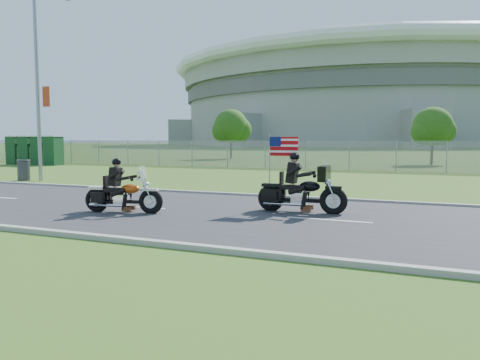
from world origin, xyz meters
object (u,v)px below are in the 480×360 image
at_px(motorcycle_lead, 122,196).
at_px(motorcycle_follow, 301,193).
at_px(porta_toilet_c, 28,151).
at_px(porta_toilet_d, 16,151).
at_px(streetlight, 40,68).
at_px(porta_toilet_a, 54,151).
at_px(porta_toilet_b, 41,151).
at_px(trash_can, 24,171).

bearing_deg(motorcycle_lead, motorcycle_follow, 11.54).
bearing_deg(porta_toilet_c, porta_toilet_d, 180.00).
relative_size(porta_toilet_c, motorcycle_lead, 0.99).
height_order(streetlight, porta_toilet_c, streetlight).
height_order(porta_toilet_d, motorcycle_lead, porta_toilet_d).
height_order(porta_toilet_a, motorcycle_follow, porta_toilet_a).
relative_size(porta_toilet_b, motorcycle_lead, 0.99).
xyz_separation_m(porta_toilet_d, trash_can, (13.37, -11.30, -0.63)).
xyz_separation_m(porta_toilet_b, trash_can, (10.57, -11.30, -0.63)).
distance_m(porta_toilet_a, motorcycle_lead, 27.18).
height_order(porta_toilet_c, motorcycle_lead, porta_toilet_c).
bearing_deg(porta_toilet_a, motorcycle_lead, -41.51).
xyz_separation_m(streetlight, porta_toilet_c, (-12.82, 10.78, -4.49)).
relative_size(porta_toilet_c, trash_can, 2.23).
xyz_separation_m(streetlight, porta_toilet_a, (-10.02, 10.78, -4.49)).
xyz_separation_m(porta_toilet_b, porta_toilet_d, (-2.80, 0.00, 0.00)).
relative_size(porta_toilet_d, motorcycle_lead, 0.99).
height_order(porta_toilet_a, motorcycle_lead, porta_toilet_a).
relative_size(porta_toilet_a, porta_toilet_d, 1.00).
distance_m(porta_toilet_b, motorcycle_lead, 28.24).
relative_size(porta_toilet_c, motorcycle_follow, 0.89).
xyz_separation_m(porta_toilet_b, porta_toilet_c, (-1.40, 0.00, 0.00)).
distance_m(streetlight, motorcycle_lead, 13.61).
distance_m(streetlight, porta_toilet_c, 17.34).
bearing_deg(porta_toilet_d, porta_toilet_c, 0.00).
xyz_separation_m(streetlight, trash_can, (-0.85, -0.52, -5.12)).
xyz_separation_m(porta_toilet_a, porta_toilet_d, (-4.20, 0.00, 0.00)).
bearing_deg(porta_toilet_d, motorcycle_lead, -36.26).
bearing_deg(motorcycle_follow, motorcycle_lead, -159.40).
bearing_deg(porta_toilet_d, trash_can, -40.21).
height_order(porta_toilet_a, porta_toilet_c, same).
relative_size(streetlight, motorcycle_follow, 3.86).
bearing_deg(streetlight, porta_toilet_b, 136.65).
distance_m(porta_toilet_d, motorcycle_lead, 30.45).
relative_size(porta_toilet_d, trash_can, 2.23).
bearing_deg(porta_toilet_c, motorcycle_lead, -37.88).
xyz_separation_m(porta_toilet_a, motorcycle_lead, (20.35, -18.01, -0.65)).
distance_m(porta_toilet_a, porta_toilet_d, 4.20).
relative_size(motorcycle_lead, trash_can, 2.26).
distance_m(streetlight, porta_toilet_a, 15.39).
distance_m(porta_toilet_d, motorcycle_follow, 33.29).
height_order(porta_toilet_b, motorcycle_follow, porta_toilet_b).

